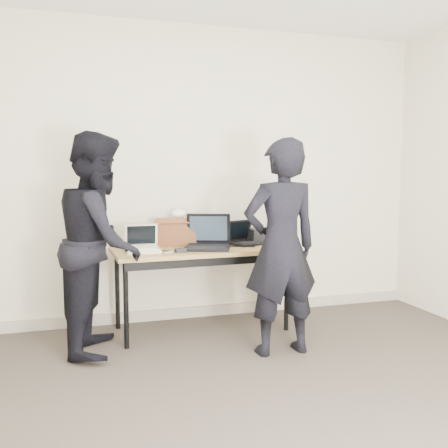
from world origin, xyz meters
name	(u,v)px	position (x,y,z in m)	size (l,w,h in m)	color
room	(298,177)	(0.00, 0.00, 1.35)	(4.60, 4.60, 2.80)	#3F372F
desk	(202,255)	(-0.03, 1.85, 0.66)	(1.53, 0.71, 0.72)	olive
laptop_beige	(143,246)	(-0.54, 1.81, 0.76)	(0.28, 0.28, 0.22)	beige
laptop_center	(208,241)	(0.02, 1.82, 0.79)	(0.48, 0.47, 0.29)	black
laptop_right	(245,239)	(0.41, 1.97, 0.77)	(0.38, 0.37, 0.22)	black
leather_satchel	(176,231)	(-0.21, 2.07, 0.85)	(0.38, 0.23, 0.25)	#5C3018
tissue	(179,214)	(-0.18, 2.08, 1.00)	(0.13, 0.10, 0.08)	white
equipment_box	(262,235)	(0.60, 2.04, 0.78)	(0.23, 0.19, 0.13)	black
power_brick	(181,250)	(-0.25, 1.68, 0.74)	(0.09, 0.06, 0.03)	black
cables	(207,247)	(0.02, 1.85, 0.72)	(1.16, 0.43, 0.01)	silver
person_typist	(281,247)	(0.40, 1.14, 0.81)	(0.59, 0.39, 1.62)	black
person_observer	(100,242)	(-0.89, 1.62, 0.84)	(0.81, 0.63, 1.67)	black
baseboard	(195,312)	(0.00, 2.23, 0.05)	(4.50, 0.03, 0.10)	#A29686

